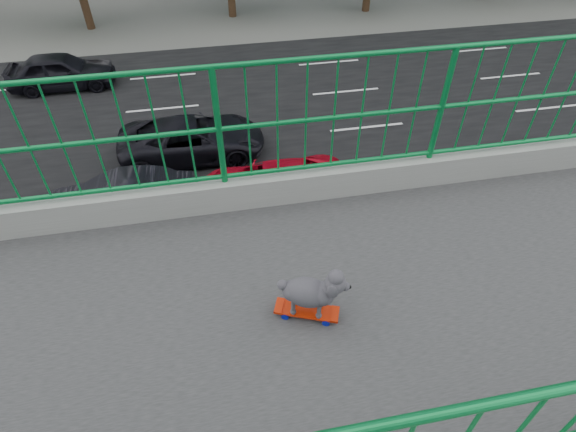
{
  "coord_description": "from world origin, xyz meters",
  "views": [
    {
      "loc": [
        1.98,
        1.95,
        9.96
      ],
      "look_at": [
        -1.04,
        2.52,
        7.09
      ],
      "focal_mm": 28.8,
      "sensor_mm": 36.0,
      "label": 1
    }
  ],
  "objects_px": {
    "car_0": "(191,274)",
    "car_2": "(192,139)",
    "car_4": "(61,71)",
    "skateboard": "(307,311)",
    "car_1": "(119,204)",
    "poodle": "(312,291)",
    "car_6": "(271,187)"
  },
  "relations": [
    {
      "from": "skateboard",
      "to": "car_4",
      "type": "height_order",
      "value": "skateboard"
    },
    {
      "from": "car_4",
      "to": "poodle",
      "type": "bearing_deg",
      "value": -160.15
    },
    {
      "from": "car_0",
      "to": "car_1",
      "type": "xyz_separation_m",
      "value": [
        -3.2,
        -2.04,
        -0.04
      ]
    },
    {
      "from": "car_2",
      "to": "car_4",
      "type": "height_order",
      "value": "car_4"
    },
    {
      "from": "skateboard",
      "to": "car_1",
      "type": "bearing_deg",
      "value": -137.45
    },
    {
      "from": "car_6",
      "to": "car_0",
      "type": "bearing_deg",
      "value": -39.12
    },
    {
      "from": "skateboard",
      "to": "car_0",
      "type": "distance_m",
      "value": 8.78
    },
    {
      "from": "skateboard",
      "to": "car_0",
      "type": "bearing_deg",
      "value": -144.36
    },
    {
      "from": "car_4",
      "to": "car_6",
      "type": "relative_size",
      "value": 0.92
    },
    {
      "from": "poodle",
      "to": "car_4",
      "type": "bearing_deg",
      "value": -138.89
    },
    {
      "from": "skateboard",
      "to": "poodle",
      "type": "bearing_deg",
      "value": 90.0
    },
    {
      "from": "car_0",
      "to": "car_6",
      "type": "bearing_deg",
      "value": 140.88
    },
    {
      "from": "car_2",
      "to": "car_4",
      "type": "bearing_deg",
      "value": 40.55
    },
    {
      "from": "poodle",
      "to": "car_0",
      "type": "height_order",
      "value": "poodle"
    },
    {
      "from": "skateboard",
      "to": "poodle",
      "type": "relative_size",
      "value": 1.01
    },
    {
      "from": "car_1",
      "to": "car_4",
      "type": "distance_m",
      "value": 10.11
    },
    {
      "from": "poodle",
      "to": "car_2",
      "type": "xyz_separation_m",
      "value": [
        -12.39,
        -1.31,
        -6.59
      ]
    },
    {
      "from": "car_4",
      "to": "car_6",
      "type": "bearing_deg",
      "value": -140.81
    },
    {
      "from": "car_4",
      "to": "car_2",
      "type": "bearing_deg",
      "value": -139.45
    },
    {
      "from": "car_1",
      "to": "poodle",
      "type": "bearing_deg",
      "value": 21.4
    },
    {
      "from": "car_2",
      "to": "car_6",
      "type": "bearing_deg",
      "value": -143.7
    },
    {
      "from": "car_0",
      "to": "car_2",
      "type": "bearing_deg",
      "value": 177.75
    },
    {
      "from": "car_1",
      "to": "car_6",
      "type": "relative_size",
      "value": 0.95
    },
    {
      "from": "car_2",
      "to": "poodle",
      "type": "bearing_deg",
      "value": -173.98
    },
    {
      "from": "poodle",
      "to": "car_2",
      "type": "height_order",
      "value": "poodle"
    },
    {
      "from": "skateboard",
      "to": "car_1",
      "type": "height_order",
      "value": "skateboard"
    },
    {
      "from": "poodle",
      "to": "car_6",
      "type": "height_order",
      "value": "poodle"
    },
    {
      "from": "car_0",
      "to": "car_2",
      "type": "distance_m",
      "value": 6.41
    },
    {
      "from": "skateboard",
      "to": "poodle",
      "type": "distance_m",
      "value": 0.25
    },
    {
      "from": "car_1",
      "to": "car_2",
      "type": "xyz_separation_m",
      "value": [
        -3.2,
        2.3,
        -0.05
      ]
    },
    {
      "from": "skateboard",
      "to": "car_6",
      "type": "bearing_deg",
      "value": -165.39
    },
    {
      "from": "poodle",
      "to": "car_1",
      "type": "bearing_deg",
      "value": -137.33
    }
  ]
}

